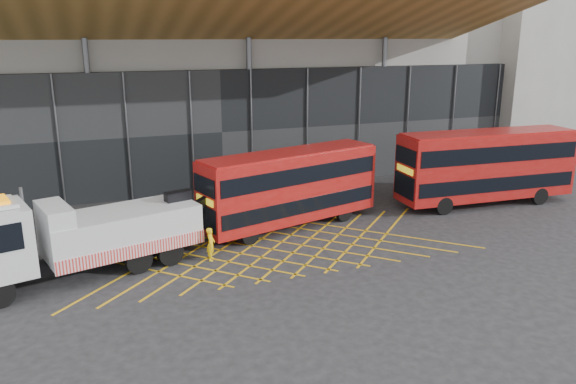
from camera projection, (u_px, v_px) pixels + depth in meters
name	position (u px, v px, depth m)	size (l,w,h in m)	color
ground_plane	(240.00, 254.00, 27.03)	(120.00, 120.00, 0.00)	#242427
road_markings	(272.00, 249.00, 27.56)	(19.96, 7.16, 0.01)	gold
construction_building	(196.00, 51.00, 41.85)	(55.00, 23.97, 18.00)	gray
east_building	(539.00, 37.00, 49.47)	(15.00, 12.00, 20.00)	gray
recovery_truck	(78.00, 235.00, 24.02)	(11.68, 5.31, 4.08)	black
bus_towed	(290.00, 185.00, 30.26)	(10.55, 5.04, 4.19)	#9E0F0C
bus_second	(486.00, 164.00, 34.32)	(11.32, 3.17, 4.56)	#9E0F0C
worker	(211.00, 244.00, 26.07)	(0.58, 0.38, 1.58)	yellow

